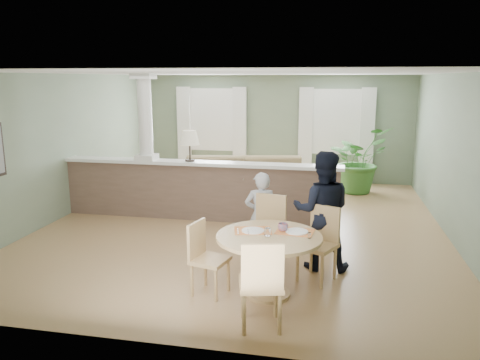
% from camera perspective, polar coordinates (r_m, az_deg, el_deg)
% --- Properties ---
extents(ground, '(8.00, 8.00, 0.00)m').
position_cam_1_polar(ground, '(8.55, 0.42, -5.50)').
color(ground, tan).
rests_on(ground, ground).
extents(room_shell, '(7.02, 8.02, 2.71)m').
position_cam_1_polar(room_shell, '(8.80, 1.03, 7.07)').
color(room_shell, gray).
rests_on(room_shell, ground).
extents(pony_wall, '(5.32, 0.38, 2.70)m').
position_cam_1_polar(pony_wall, '(8.79, -5.65, -0.30)').
color(pony_wall, brown).
rests_on(pony_wall, ground).
extents(sofa, '(3.46, 1.86, 0.96)m').
position_cam_1_polar(sofa, '(9.87, 0.46, -0.19)').
color(sofa, olive).
rests_on(sofa, ground).
extents(houseplant, '(1.82, 1.83, 1.53)m').
position_cam_1_polar(houseplant, '(11.19, 14.19, 2.42)').
color(houseplant, '#34692A').
rests_on(houseplant, ground).
extents(dining_table, '(1.27, 1.27, 0.87)m').
position_cam_1_polar(dining_table, '(5.71, 3.60, -8.22)').
color(dining_table, tan).
rests_on(dining_table, ground).
extents(chair_far_boy, '(0.55, 0.55, 1.02)m').
position_cam_1_polar(chair_far_boy, '(6.58, 3.41, -5.88)').
color(chair_far_boy, tan).
rests_on(chair_far_boy, ground).
extents(chair_far_man, '(0.59, 0.59, 0.98)m').
position_cam_1_polar(chair_far_man, '(6.27, 9.73, -7.18)').
color(chair_far_man, tan).
rests_on(chair_far_man, ground).
extents(chair_near, '(0.55, 0.55, 1.01)m').
position_cam_1_polar(chair_near, '(4.96, 2.62, -12.21)').
color(chair_near, tan).
rests_on(chair_near, ground).
extents(chair_side, '(0.50, 0.50, 0.90)m').
position_cam_1_polar(chair_side, '(5.81, -4.31, -9.05)').
color(chair_side, tan).
rests_on(chair_side, ground).
extents(child_person, '(0.54, 0.42, 1.30)m').
position_cam_1_polar(child_person, '(6.85, 2.54, -4.37)').
color(child_person, '#A7A8AD').
rests_on(child_person, ground).
extents(man_person, '(0.83, 0.65, 1.66)m').
position_cam_1_polar(man_person, '(6.54, 9.97, -3.71)').
color(man_person, black).
rests_on(man_person, ground).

